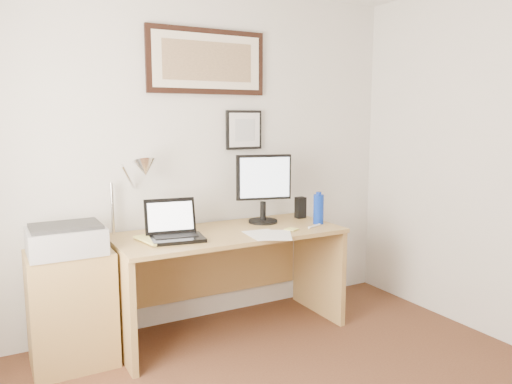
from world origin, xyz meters
TOP-DOWN VIEW (x-y plane):
  - wall_back at (0.00, 2.00)m, footprint 3.50×0.02m
  - side_cabinet at (-0.92, 1.68)m, footprint 0.50×0.40m
  - water_bottle at (0.85, 1.53)m, footprint 0.08×0.08m
  - bottle_cap at (0.85, 1.53)m, footprint 0.04×0.04m
  - speaker at (0.85, 1.78)m, footprint 0.08×0.07m
  - paper_sheet_a at (0.31, 1.42)m, footprint 0.24×0.32m
  - paper_sheet_b at (0.37, 1.36)m, footprint 0.33×0.37m
  - sticky_pad at (0.56, 1.44)m, footprint 0.10×0.10m
  - marker_pen at (0.76, 1.45)m, footprint 0.14×0.06m
  - book at (-0.48, 1.59)m, footprint 0.25×0.32m
  - desk at (0.15, 1.72)m, footprint 1.60×0.70m
  - laptop at (-0.26, 1.60)m, footprint 0.37×0.34m
  - lcd_monitor at (0.51, 1.76)m, footprint 0.42×0.22m
  - printer at (-0.93, 1.64)m, footprint 0.44×0.34m
  - desk_lamp at (-0.41, 1.81)m, footprint 0.29×0.27m
  - picture_large at (0.15, 1.97)m, footprint 0.92×0.04m
  - picture_small at (0.45, 1.97)m, footprint 0.30×0.03m

SIDE VIEW (x-z plane):
  - side_cabinet at x=-0.92m, z-range 0.00..0.73m
  - desk at x=0.15m, z-range 0.14..0.89m
  - paper_sheet_a at x=0.31m, z-range 0.75..0.75m
  - paper_sheet_b at x=0.37m, z-range 0.75..0.75m
  - sticky_pad at x=0.56m, z-range 0.75..0.76m
  - marker_pen at x=0.76m, z-range 0.75..0.77m
  - book at x=-0.48m, z-range 0.75..0.77m
  - laptop at x=-0.26m, z-range 0.68..0.94m
  - printer at x=-0.93m, z-range 0.73..0.91m
  - speaker at x=0.85m, z-range 0.75..0.92m
  - water_bottle at x=0.85m, z-range 0.75..0.97m
  - bottle_cap at x=0.85m, z-range 0.97..0.99m
  - lcd_monitor at x=0.51m, z-range 0.78..1.30m
  - desk_lamp at x=-0.41m, z-range 0.92..1.45m
  - wall_back at x=0.00m, z-range 0.00..2.50m
  - picture_small at x=0.45m, z-range 1.30..1.60m
  - picture_large at x=0.15m, z-range 1.72..2.19m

